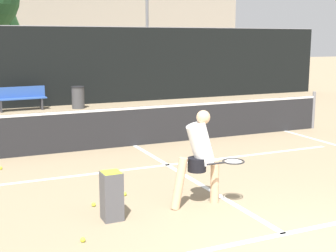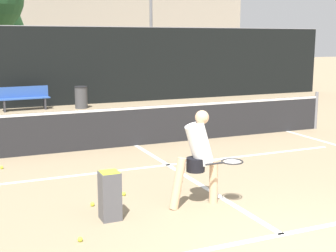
% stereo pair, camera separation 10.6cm
% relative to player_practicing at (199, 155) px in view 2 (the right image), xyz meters
% --- Properties ---
extents(court_baseline_near, '(11.00, 0.10, 0.01)m').
position_rel_player_practicing_xyz_m(court_baseline_near, '(0.51, -1.43, -0.81)').
color(court_baseline_near, white).
rests_on(court_baseline_near, ground).
extents(court_service_line, '(8.25, 0.10, 0.01)m').
position_rel_player_practicing_xyz_m(court_service_line, '(0.51, 2.36, -0.81)').
color(court_service_line, white).
rests_on(court_service_line, ground).
extents(court_center_mark, '(0.10, 5.75, 0.01)m').
position_rel_player_practicing_xyz_m(court_center_mark, '(0.51, 1.44, -0.81)').
color(court_center_mark, white).
rests_on(court_center_mark, ground).
extents(net, '(11.09, 0.09, 1.07)m').
position_rel_player_practicing_xyz_m(net, '(0.51, 4.32, -0.30)').
color(net, slate).
rests_on(net, ground).
extents(fence_back, '(24.00, 0.06, 3.05)m').
position_rel_player_practicing_xyz_m(fence_back, '(0.51, 12.08, 0.70)').
color(fence_back, black).
rests_on(fence_back, ground).
extents(player_practicing, '(1.12, 0.55, 1.50)m').
position_rel_player_practicing_xyz_m(player_practicing, '(0.00, 0.00, 0.00)').
color(player_practicing, '#DBAD84').
rests_on(player_practicing, ground).
extents(tennis_ball_scattered_0, '(0.07, 0.07, 0.07)m').
position_rel_player_practicing_xyz_m(tennis_ball_scattered_0, '(-1.99, -0.58, -0.78)').
color(tennis_ball_scattered_0, '#D1E033').
rests_on(tennis_ball_scattered_0, ground).
extents(tennis_ball_scattered_1, '(0.07, 0.07, 0.07)m').
position_rel_player_practicing_xyz_m(tennis_ball_scattered_1, '(-2.65, 3.41, -0.78)').
color(tennis_ball_scattered_1, '#D1E033').
rests_on(tennis_ball_scattered_1, ground).
extents(tennis_ball_scattered_2, '(0.07, 0.07, 0.07)m').
position_rel_player_practicing_xyz_m(tennis_ball_scattered_2, '(-1.52, 0.62, -0.78)').
color(tennis_ball_scattered_2, '#D1E033').
rests_on(tennis_ball_scattered_2, ground).
extents(tennis_ball_scattered_6, '(0.07, 0.07, 0.07)m').
position_rel_player_practicing_xyz_m(tennis_ball_scattered_6, '(-0.92, 0.90, -0.78)').
color(tennis_ball_scattered_6, '#D1E033').
rests_on(tennis_ball_scattered_6, ground).
extents(ball_hopper, '(0.28, 0.28, 0.71)m').
position_rel_player_practicing_xyz_m(ball_hopper, '(-1.42, 0.00, -0.44)').
color(ball_hopper, '#4C4C51').
rests_on(ball_hopper, ground).
extents(courtside_bench, '(1.81, 0.51, 0.86)m').
position_rel_player_practicing_xyz_m(courtside_bench, '(-1.27, 11.35, -0.34)').
color(courtside_bench, '#2D519E').
rests_on(courtside_bench, ground).
extents(trash_bin, '(0.49, 0.49, 0.82)m').
position_rel_player_practicing_xyz_m(trash_bin, '(0.74, 11.02, -0.40)').
color(trash_bin, '#3F3F42').
rests_on(trash_bin, ground).
extents(parked_car, '(1.74, 4.07, 1.45)m').
position_rel_player_practicing_xyz_m(parked_car, '(3.02, 14.51, -0.20)').
color(parked_car, black).
rests_on(parked_car, ground).
extents(building_far, '(36.00, 2.40, 5.84)m').
position_rel_player_practicing_xyz_m(building_far, '(0.51, 29.65, 2.11)').
color(building_far, gray).
rests_on(building_far, ground).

